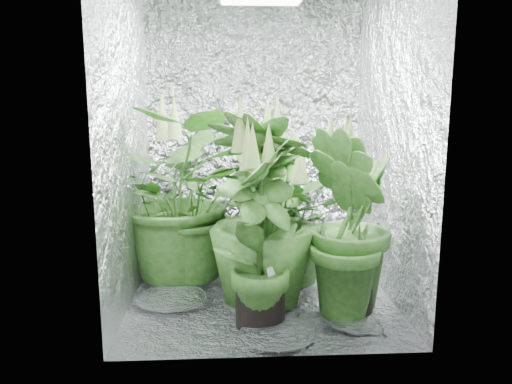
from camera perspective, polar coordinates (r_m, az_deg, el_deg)
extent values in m
plane|color=white|center=(3.27, 0.51, -11.48)|extent=(1.60, 1.60, 0.00)
cube|color=white|center=(3.83, -0.24, 7.22)|extent=(1.60, 0.02, 2.00)
cube|color=white|center=(2.24, 1.87, 4.69)|extent=(1.60, 0.02, 2.00)
cube|color=white|center=(3.09, -14.54, 6.02)|extent=(0.02, 1.60, 2.00)
cube|color=white|center=(3.19, 15.14, 6.13)|extent=(0.02, 1.60, 2.00)
cube|color=white|center=(3.07, 0.57, 21.04)|extent=(0.46, 0.26, 0.01)
cylinder|color=black|center=(3.47, -8.20, -7.80)|extent=(0.31, 0.31, 0.27)
cylinder|color=#4D2B15|center=(3.44, -8.25, -5.87)|extent=(0.28, 0.28, 0.03)
imported|color=#1A3D10|center=(3.35, -8.41, -0.17)|extent=(1.32, 1.32, 1.15)
cone|color=olive|center=(3.30, -8.66, 8.54)|extent=(0.10, 0.10, 0.27)
cylinder|color=black|center=(3.83, 0.64, -6.17)|extent=(0.27, 0.27, 0.24)
cylinder|color=#4D2B15|center=(3.80, 0.65, -4.65)|extent=(0.25, 0.25, 0.03)
imported|color=#1A3D10|center=(3.73, 0.66, -0.15)|extent=(0.72, 0.72, 1.00)
cone|color=olive|center=(3.67, 0.67, 6.65)|extent=(0.09, 0.09, 0.24)
cylinder|color=black|center=(3.58, 1.65, -7.40)|extent=(0.27, 0.27, 0.24)
cylinder|color=#4D2B15|center=(3.55, 1.66, -5.80)|extent=(0.25, 0.25, 0.03)
imported|color=#1A3D10|center=(3.48, 1.68, -1.29)|extent=(0.55, 0.55, 0.96)
cone|color=olive|center=(3.42, 1.72, 5.67)|extent=(0.09, 0.09, 0.24)
cylinder|color=black|center=(3.04, 0.78, -10.39)|extent=(0.31, 0.31, 0.28)
cylinder|color=#4D2B15|center=(3.00, 0.79, -8.17)|extent=(0.29, 0.29, 0.03)
imported|color=#1A3D10|center=(2.91, 0.80, -1.89)|extent=(0.86, 0.86, 1.13)
cone|color=olive|center=(2.84, 0.83, 7.99)|extent=(0.10, 0.10, 0.28)
cylinder|color=black|center=(3.35, 3.26, -8.79)|extent=(0.26, 0.26, 0.23)
cylinder|color=#4D2B15|center=(3.32, 3.27, -7.13)|extent=(0.24, 0.24, 0.03)
imported|color=#1A3D10|center=(3.25, 3.32, -3.20)|extent=(0.77, 0.77, 0.85)
cone|color=olive|center=(3.18, 3.39, 3.26)|extent=(0.08, 0.08, 0.23)
cylinder|color=black|center=(2.80, 0.49, -12.66)|extent=(0.27, 0.27, 0.24)
cylinder|color=#4D2B15|center=(2.76, 0.49, -10.62)|extent=(0.25, 0.25, 0.03)
imported|color=#1A3D10|center=(2.66, 0.51, -4.29)|extent=(0.71, 0.71, 1.03)
cone|color=olive|center=(2.58, 0.52, 5.54)|extent=(0.09, 0.09, 0.24)
cylinder|color=black|center=(2.96, 10.59, -11.59)|extent=(0.27, 0.27, 0.24)
cylinder|color=#4D2B15|center=(2.92, 10.66, -9.67)|extent=(0.25, 0.25, 0.03)
imported|color=#1A3D10|center=(2.82, 10.89, -3.32)|extent=(0.61, 0.61, 1.06)
cone|color=olive|center=(2.75, 11.24, 6.29)|extent=(0.09, 0.09, 0.24)
cylinder|color=black|center=(3.91, 9.09, -7.17)|extent=(0.15, 0.15, 0.09)
cylinder|color=black|center=(3.86, 9.17, -4.75)|extent=(0.14, 0.14, 0.11)
cylinder|color=#4C4C51|center=(3.87, 8.22, -4.69)|extent=(0.13, 0.31, 0.32)
torus|color=#4C4C51|center=(3.87, 8.22, -4.69)|extent=(0.13, 0.32, 0.33)
cube|color=white|center=(2.71, 1.79, -9.43)|extent=(0.05, 0.05, 0.08)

